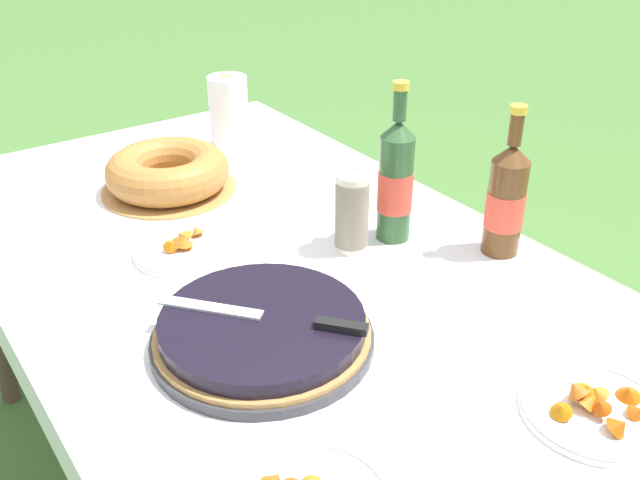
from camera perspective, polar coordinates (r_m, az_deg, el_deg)
name	(u,v)px	position (r m, az deg, el deg)	size (l,w,h in m)	color
garden_table	(268,286)	(1.55, -4.16, -3.68)	(1.84, 1.04, 0.77)	brown
tablecloth	(267,264)	(1.52, -4.23, -1.93)	(1.85, 1.05, 0.10)	white
berry_tart	(262,331)	(1.25, -4.63, -7.28)	(0.39, 0.39, 0.06)	#38383D
serving_knife	(278,317)	(1.22, -3.39, -6.18)	(0.30, 0.26, 0.01)	silver
bundt_cake	(168,172)	(1.82, -12.08, 5.34)	(0.34, 0.34, 0.10)	#B78447
cup_stack	(352,213)	(1.50, 2.56, 2.20)	(0.07, 0.07, 0.18)	beige
cider_bottle_green	(396,181)	(1.53, 6.07, 4.72)	(0.08, 0.08, 0.35)	#2D562D
cider_bottle_amber	(506,200)	(1.53, 14.66, 3.13)	(0.08, 0.08, 0.32)	brown
snack_plate_near	(595,408)	(1.19, 21.17, -12.39)	(0.23, 0.23, 0.06)	white
snack_plate_left	(184,248)	(1.55, -10.80, -0.60)	(0.22, 0.22, 0.06)	white
paper_towel_roll	(229,113)	(2.05, -7.30, 10.05)	(0.11, 0.11, 0.21)	white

